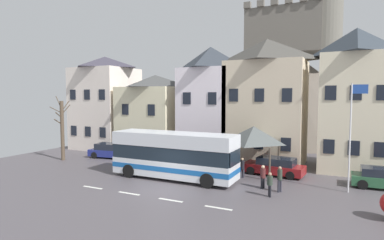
{
  "coord_description": "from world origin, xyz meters",
  "views": [
    {
      "loc": [
        10.65,
        -17.42,
        6.11
      ],
      "look_at": [
        -0.69,
        5.97,
        4.16
      ],
      "focal_mm": 29.9,
      "sensor_mm": 36.0,
      "label": 1
    }
  ],
  "objects_px": {
    "parked_car_01": "(112,151)",
    "pedestrian_00": "(242,167)",
    "parked_car_02": "(383,178)",
    "townhouse_02": "(210,103)",
    "hilltop_castle": "(287,89)",
    "pedestrian_02": "(270,182)",
    "flagpole": "(352,130)",
    "townhouse_00": "(106,103)",
    "bus_shelter": "(254,135)",
    "townhouse_04": "(355,100)",
    "bare_tree_00": "(62,129)",
    "public_bench": "(277,165)",
    "townhouse_03": "(266,102)",
    "parked_car_00": "(274,166)",
    "pedestrian_01": "(280,178)",
    "townhouse_01": "(155,114)",
    "pedestrian_03": "(263,176)",
    "transit_bus": "(174,156)"
  },
  "relations": [
    {
      "from": "flagpole",
      "to": "pedestrian_03",
      "type": "bearing_deg",
      "value": -164.17
    },
    {
      "from": "townhouse_01",
      "to": "pedestrian_00",
      "type": "xyz_separation_m",
      "value": [
        11.92,
        -6.84,
        -3.36
      ]
    },
    {
      "from": "townhouse_04",
      "to": "pedestrian_01",
      "type": "height_order",
      "value": "townhouse_04"
    },
    {
      "from": "townhouse_04",
      "to": "flagpole",
      "type": "relative_size",
      "value": 1.68
    },
    {
      "from": "bare_tree_00",
      "to": "public_bench",
      "type": "bearing_deg",
      "value": 13.37
    },
    {
      "from": "townhouse_03",
      "to": "pedestrian_01",
      "type": "xyz_separation_m",
      "value": [
        2.89,
        -8.54,
        -4.66
      ]
    },
    {
      "from": "bus_shelter",
      "to": "transit_bus",
      "type": "bearing_deg",
      "value": -139.87
    },
    {
      "from": "hilltop_castle",
      "to": "bus_shelter",
      "type": "relative_size",
      "value": 9.33
    },
    {
      "from": "hilltop_castle",
      "to": "parked_car_00",
      "type": "xyz_separation_m",
      "value": [
        3.76,
        -27.54,
        -6.56
      ]
    },
    {
      "from": "parked_car_01",
      "to": "pedestrian_00",
      "type": "distance_m",
      "value": 14.08
    },
    {
      "from": "townhouse_00",
      "to": "bus_shelter",
      "type": "relative_size",
      "value": 2.84
    },
    {
      "from": "pedestrian_00",
      "to": "bus_shelter",
      "type": "bearing_deg",
      "value": 77.07
    },
    {
      "from": "townhouse_00",
      "to": "parked_car_01",
      "type": "xyz_separation_m",
      "value": [
        4.69,
        -4.63,
        -4.65
      ]
    },
    {
      "from": "pedestrian_00",
      "to": "pedestrian_02",
      "type": "bearing_deg",
      "value": -51.93
    },
    {
      "from": "townhouse_01",
      "to": "townhouse_02",
      "type": "xyz_separation_m",
      "value": [
        6.75,
        -0.6,
        1.25
      ]
    },
    {
      "from": "townhouse_00",
      "to": "townhouse_03",
      "type": "height_order",
      "value": "townhouse_03"
    },
    {
      "from": "pedestrian_02",
      "to": "flagpole",
      "type": "height_order",
      "value": "flagpole"
    },
    {
      "from": "pedestrian_03",
      "to": "public_bench",
      "type": "xyz_separation_m",
      "value": [
        -0.18,
        5.58,
        -0.37
      ]
    },
    {
      "from": "parked_car_00",
      "to": "public_bench",
      "type": "height_order",
      "value": "parked_car_00"
    },
    {
      "from": "pedestrian_00",
      "to": "pedestrian_02",
      "type": "height_order",
      "value": "pedestrian_00"
    },
    {
      "from": "townhouse_02",
      "to": "hilltop_castle",
      "type": "bearing_deg",
      "value": 81.69
    },
    {
      "from": "townhouse_02",
      "to": "hilltop_castle",
      "type": "relative_size",
      "value": 0.31
    },
    {
      "from": "public_bench",
      "to": "flagpole",
      "type": "xyz_separation_m",
      "value": [
        5.36,
        -4.11,
        3.53
      ]
    },
    {
      "from": "townhouse_01",
      "to": "parked_car_01",
      "type": "xyz_separation_m",
      "value": [
        -2.02,
        -4.9,
        -3.5
      ]
    },
    {
      "from": "townhouse_04",
      "to": "parked_car_01",
      "type": "distance_m",
      "value": 22.47
    },
    {
      "from": "townhouse_02",
      "to": "townhouse_03",
      "type": "distance_m",
      "value": 5.5
    },
    {
      "from": "townhouse_04",
      "to": "bus_shelter",
      "type": "bearing_deg",
      "value": -146.05
    },
    {
      "from": "hilltop_castle",
      "to": "pedestrian_02",
      "type": "bearing_deg",
      "value": -82.05
    },
    {
      "from": "pedestrian_01",
      "to": "townhouse_01",
      "type": "bearing_deg",
      "value": 148.55
    },
    {
      "from": "bus_shelter",
      "to": "pedestrian_02",
      "type": "bearing_deg",
      "value": -65.19
    },
    {
      "from": "bus_shelter",
      "to": "parked_car_02",
      "type": "xyz_separation_m",
      "value": [
        8.82,
        -0.24,
        -2.4
      ]
    },
    {
      "from": "bus_shelter",
      "to": "parked_car_02",
      "type": "relative_size",
      "value": 0.96
    },
    {
      "from": "townhouse_04",
      "to": "pedestrian_02",
      "type": "xyz_separation_m",
      "value": [
        -4.62,
        -10.09,
        -4.89
      ]
    },
    {
      "from": "townhouse_00",
      "to": "townhouse_04",
      "type": "bearing_deg",
      "value": -0.26
    },
    {
      "from": "parked_car_02",
      "to": "bare_tree_00",
      "type": "bearing_deg",
      "value": -176.22
    },
    {
      "from": "pedestrian_02",
      "to": "parked_car_01",
      "type": "bearing_deg",
      "value": 161.61
    },
    {
      "from": "hilltop_castle",
      "to": "bus_shelter",
      "type": "xyz_separation_m",
      "value": [
        2.16,
        -27.81,
        -4.17
      ]
    },
    {
      "from": "transit_bus",
      "to": "flagpole",
      "type": "height_order",
      "value": "flagpole"
    },
    {
      "from": "parked_car_01",
      "to": "pedestrian_01",
      "type": "xyz_separation_m",
      "value": [
        17.15,
        -4.36,
        0.25
      ]
    },
    {
      "from": "parked_car_01",
      "to": "parked_car_02",
      "type": "xyz_separation_m",
      "value": [
        23.14,
        -0.5,
        -0.03
      ]
    },
    {
      "from": "townhouse_02",
      "to": "pedestrian_02",
      "type": "distance_m",
      "value": 13.51
    },
    {
      "from": "pedestrian_01",
      "to": "parked_car_01",
      "type": "bearing_deg",
      "value": 165.74
    },
    {
      "from": "parked_car_02",
      "to": "public_bench",
      "type": "xyz_separation_m",
      "value": [
        -7.34,
        2.11,
        -0.18
      ]
    },
    {
      "from": "townhouse_03",
      "to": "hilltop_castle",
      "type": "height_order",
      "value": "hilltop_castle"
    },
    {
      "from": "townhouse_02",
      "to": "pedestrian_02",
      "type": "xyz_separation_m",
      "value": [
        8.02,
        -9.88,
        -4.54
      ]
    },
    {
      "from": "townhouse_04",
      "to": "parked_car_02",
      "type": "bearing_deg",
      "value": -70.89
    },
    {
      "from": "townhouse_01",
      "to": "pedestrian_03",
      "type": "xyz_separation_m",
      "value": [
        13.97,
        -8.87,
        -3.35
      ]
    },
    {
      "from": "townhouse_03",
      "to": "pedestrian_01",
      "type": "relative_size",
      "value": 6.75
    },
    {
      "from": "hilltop_castle",
      "to": "public_bench",
      "type": "height_order",
      "value": "hilltop_castle"
    },
    {
      "from": "pedestrian_00",
      "to": "pedestrian_03",
      "type": "height_order",
      "value": "pedestrian_03"
    }
  ]
}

